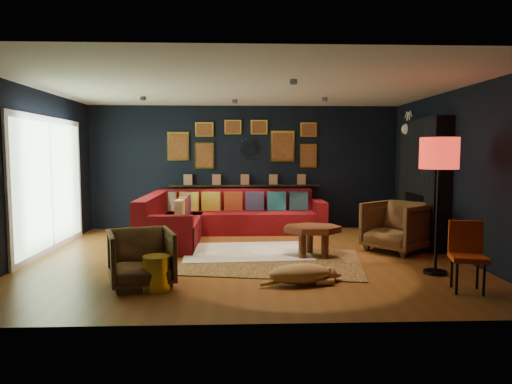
{
  "coord_description": "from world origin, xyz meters",
  "views": [
    {
      "loc": [
        -0.14,
        -6.94,
        1.63
      ],
      "look_at": [
        0.14,
        0.3,
        0.99
      ],
      "focal_mm": 32.0,
      "sensor_mm": 36.0,
      "label": 1
    }
  ],
  "objects_px": {
    "pouf": "(165,242)",
    "dog": "(300,270)",
    "orange_chair": "(467,250)",
    "coffee_table": "(312,232)",
    "floor_lamp": "(439,159)",
    "armchair_left": "(141,255)",
    "gold_stool": "(157,273)",
    "armchair_right": "(397,224)",
    "sectional": "(214,220)"
  },
  "relations": [
    {
      "from": "pouf",
      "to": "dog",
      "type": "relative_size",
      "value": 0.51
    },
    {
      "from": "orange_chair",
      "to": "dog",
      "type": "height_order",
      "value": "orange_chair"
    },
    {
      "from": "coffee_table",
      "to": "floor_lamp",
      "type": "relative_size",
      "value": 0.51
    },
    {
      "from": "armchair_left",
      "to": "gold_stool",
      "type": "xyz_separation_m",
      "value": [
        0.22,
        -0.17,
        -0.18
      ]
    },
    {
      "from": "armchair_right",
      "to": "dog",
      "type": "height_order",
      "value": "armchair_right"
    },
    {
      "from": "sectional",
      "to": "armchair_left",
      "type": "bearing_deg",
      "value": -102.17
    },
    {
      "from": "sectional",
      "to": "dog",
      "type": "distance_m",
      "value": 3.51
    },
    {
      "from": "armchair_right",
      "to": "floor_lamp",
      "type": "xyz_separation_m",
      "value": [
        0.05,
        -1.39,
        1.09
      ]
    },
    {
      "from": "armchair_right",
      "to": "floor_lamp",
      "type": "relative_size",
      "value": 0.5
    },
    {
      "from": "armchair_right",
      "to": "gold_stool",
      "type": "relative_size",
      "value": 2.2
    },
    {
      "from": "coffee_table",
      "to": "dog",
      "type": "distance_m",
      "value": 1.54
    },
    {
      "from": "armchair_right",
      "to": "gold_stool",
      "type": "bearing_deg",
      "value": -99.47
    },
    {
      "from": "armchair_right",
      "to": "gold_stool",
      "type": "distance_m",
      "value": 4.07
    },
    {
      "from": "pouf",
      "to": "floor_lamp",
      "type": "bearing_deg",
      "value": -18.12
    },
    {
      "from": "gold_stool",
      "to": "orange_chair",
      "type": "bearing_deg",
      "value": -2.18
    },
    {
      "from": "armchair_left",
      "to": "gold_stool",
      "type": "height_order",
      "value": "armchair_left"
    },
    {
      "from": "sectional",
      "to": "dog",
      "type": "xyz_separation_m",
      "value": [
        1.23,
        -3.29,
        -0.14
      ]
    },
    {
      "from": "armchair_left",
      "to": "floor_lamp",
      "type": "bearing_deg",
      "value": -12.76
    },
    {
      "from": "pouf",
      "to": "gold_stool",
      "type": "distance_m",
      "value": 1.84
    },
    {
      "from": "sectional",
      "to": "pouf",
      "type": "xyz_separation_m",
      "value": [
        -0.69,
        -1.61,
        -0.12
      ]
    },
    {
      "from": "coffee_table",
      "to": "armchair_right",
      "type": "height_order",
      "value": "armchair_right"
    },
    {
      "from": "coffee_table",
      "to": "dog",
      "type": "bearing_deg",
      "value": -104.65
    },
    {
      "from": "armchair_left",
      "to": "armchair_right",
      "type": "bearing_deg",
      "value": 6.62
    },
    {
      "from": "armchair_right",
      "to": "orange_chair",
      "type": "xyz_separation_m",
      "value": [
        0.1,
        -2.12,
        0.03
      ]
    },
    {
      "from": "pouf",
      "to": "armchair_left",
      "type": "height_order",
      "value": "armchair_left"
    },
    {
      "from": "armchair_left",
      "to": "gold_stool",
      "type": "bearing_deg",
      "value": -57.72
    },
    {
      "from": "sectional",
      "to": "pouf",
      "type": "relative_size",
      "value": 6.2
    },
    {
      "from": "orange_chair",
      "to": "coffee_table",
      "type": "bearing_deg",
      "value": 145.64
    },
    {
      "from": "gold_stool",
      "to": "armchair_left",
      "type": "bearing_deg",
      "value": 141.26
    },
    {
      "from": "pouf",
      "to": "armchair_left",
      "type": "distance_m",
      "value": 1.67
    },
    {
      "from": "sectional",
      "to": "pouf",
      "type": "distance_m",
      "value": 1.75
    },
    {
      "from": "armchair_right",
      "to": "orange_chair",
      "type": "distance_m",
      "value": 2.12
    },
    {
      "from": "coffee_table",
      "to": "pouf",
      "type": "relative_size",
      "value": 1.68
    },
    {
      "from": "sectional",
      "to": "coffee_table",
      "type": "xyz_separation_m",
      "value": [
        1.61,
        -1.82,
        0.07
      ]
    },
    {
      "from": "pouf",
      "to": "orange_chair",
      "type": "distance_m",
      "value": 4.33
    },
    {
      "from": "sectional",
      "to": "coffee_table",
      "type": "distance_m",
      "value": 2.43
    },
    {
      "from": "pouf",
      "to": "orange_chair",
      "type": "height_order",
      "value": "orange_chair"
    },
    {
      "from": "pouf",
      "to": "floor_lamp",
      "type": "xyz_separation_m",
      "value": [
        3.8,
        -1.24,
        1.33
      ]
    },
    {
      "from": "gold_stool",
      "to": "dog",
      "type": "height_order",
      "value": "gold_stool"
    },
    {
      "from": "orange_chair",
      "to": "armchair_left",
      "type": "bearing_deg",
      "value": -170.19
    },
    {
      "from": "pouf",
      "to": "coffee_table",
      "type": "bearing_deg",
      "value": -5.14
    },
    {
      "from": "coffee_table",
      "to": "sectional",
      "type": "bearing_deg",
      "value": 131.64
    },
    {
      "from": "floor_lamp",
      "to": "pouf",
      "type": "bearing_deg",
      "value": 161.88
    },
    {
      "from": "gold_stool",
      "to": "coffee_table",
      "type": "bearing_deg",
      "value": 37.7
    },
    {
      "from": "sectional",
      "to": "pouf",
      "type": "height_order",
      "value": "sectional"
    },
    {
      "from": "armchair_right",
      "to": "armchair_left",
      "type": "bearing_deg",
      "value": -102.98
    },
    {
      "from": "gold_stool",
      "to": "dog",
      "type": "bearing_deg",
      "value": 5.07
    },
    {
      "from": "pouf",
      "to": "dog",
      "type": "xyz_separation_m",
      "value": [
        1.91,
        -1.68,
        -0.02
      ]
    },
    {
      "from": "pouf",
      "to": "dog",
      "type": "bearing_deg",
      "value": -41.27
    },
    {
      "from": "sectional",
      "to": "orange_chair",
      "type": "relative_size",
      "value": 4.18
    }
  ]
}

